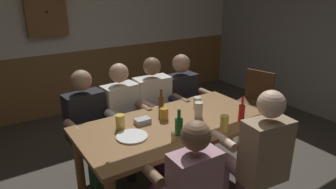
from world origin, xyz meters
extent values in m
cube|color=beige|center=(0.00, 2.80, 1.69)|extent=(5.95, 0.12, 1.41)
cube|color=brown|center=(0.00, 2.80, 0.49)|extent=(5.95, 0.12, 0.99)
cube|color=brown|center=(0.00, 0.12, 0.75)|extent=(1.80, 0.92, 0.04)
cylinder|color=brown|center=(0.82, -0.26, 0.37)|extent=(0.08, 0.08, 0.73)
cylinder|color=brown|center=(-0.82, 0.50, 0.37)|extent=(0.08, 0.08, 0.73)
cylinder|color=brown|center=(0.82, 0.50, 0.37)|extent=(0.08, 0.08, 0.73)
cube|color=black|center=(-0.61, 0.88, 0.71)|extent=(0.41, 0.24, 0.50)
sphere|color=#9E755B|center=(-0.61, 0.88, 1.09)|extent=(0.21, 0.21, 0.21)
cylinder|color=#33724C|center=(-0.48, 0.75, 0.48)|extent=(0.17, 0.39, 0.13)
cylinder|color=#33724C|center=(-0.70, 0.73, 0.48)|extent=(0.17, 0.39, 0.13)
cylinder|color=#33724C|center=(-0.46, 0.56, 0.21)|extent=(0.10, 0.10, 0.42)
cylinder|color=#33724C|center=(-0.68, 0.54, 0.21)|extent=(0.10, 0.10, 0.42)
cylinder|color=#9E755B|center=(-0.35, 0.66, 0.73)|extent=(0.11, 0.29, 0.08)
cylinder|color=#9E755B|center=(-0.81, 0.61, 0.73)|extent=(0.11, 0.29, 0.08)
cube|color=silver|center=(-0.20, 0.88, 0.72)|extent=(0.40, 0.25, 0.51)
sphere|color=tan|center=(-0.20, 0.88, 1.10)|extent=(0.21, 0.21, 0.21)
cylinder|color=black|center=(-0.09, 0.75, 0.48)|extent=(0.17, 0.39, 0.13)
cylinder|color=black|center=(-0.29, 0.73, 0.48)|extent=(0.17, 0.39, 0.13)
cylinder|color=black|center=(-0.07, 0.56, 0.21)|extent=(0.10, 0.10, 0.42)
cylinder|color=black|center=(-0.27, 0.54, 0.21)|extent=(0.10, 0.10, 0.42)
cylinder|color=tan|center=(0.04, 0.65, 0.74)|extent=(0.11, 0.29, 0.08)
cylinder|color=silver|center=(-0.40, 0.61, 0.74)|extent=(0.11, 0.29, 0.08)
cube|color=silver|center=(0.20, 0.88, 0.72)|extent=(0.42, 0.23, 0.53)
sphere|color=brown|center=(0.20, 0.88, 1.12)|extent=(0.20, 0.20, 0.20)
cylinder|color=#6B2D66|center=(0.31, 0.71, 0.48)|extent=(0.15, 0.44, 0.13)
cylinder|color=#6B2D66|center=(0.08, 0.72, 0.48)|extent=(0.15, 0.44, 0.13)
cylinder|color=#6B2D66|center=(0.30, 0.49, 0.21)|extent=(0.10, 0.10, 0.42)
cylinder|color=#6B2D66|center=(0.07, 0.50, 0.21)|extent=(0.10, 0.10, 0.42)
cylinder|color=brown|center=(0.43, 0.62, 0.75)|extent=(0.09, 0.28, 0.08)
cylinder|color=brown|center=(-0.04, 0.64, 0.75)|extent=(0.09, 0.28, 0.08)
cube|color=black|center=(0.61, 0.88, 0.71)|extent=(0.40, 0.23, 0.50)
sphere|color=#9E755B|center=(0.61, 0.88, 1.10)|extent=(0.22, 0.22, 0.22)
cylinder|color=black|center=(0.72, 0.72, 0.48)|extent=(0.14, 0.42, 0.13)
cylinder|color=black|center=(0.50, 0.72, 0.48)|extent=(0.14, 0.42, 0.13)
cylinder|color=black|center=(0.73, 0.51, 0.21)|extent=(0.10, 0.10, 0.42)
cylinder|color=black|center=(0.51, 0.51, 0.21)|extent=(0.10, 0.10, 0.42)
cylinder|color=#9E755B|center=(0.84, 0.64, 0.73)|extent=(0.09, 0.28, 0.08)
cylinder|color=black|center=(0.39, 0.62, 0.73)|extent=(0.09, 0.28, 0.08)
cube|color=#B78493|center=(-0.36, -0.64, 0.70)|extent=(0.35, 0.21, 0.49)
sphere|color=brown|center=(-0.36, -0.64, 1.08)|extent=(0.20, 0.20, 0.20)
cylinder|color=brown|center=(-0.56, -0.39, 0.73)|extent=(0.09, 0.28, 0.08)
cylinder|color=brown|center=(-0.15, -0.40, 0.73)|extent=(0.09, 0.28, 0.08)
cube|color=#997F60|center=(0.36, -0.64, 0.73)|extent=(0.41, 0.27, 0.54)
sphere|color=beige|center=(0.36, -0.64, 1.14)|extent=(0.22, 0.22, 0.22)
cylinder|color=#B78493|center=(0.27, -0.48, 0.48)|extent=(0.18, 0.43, 0.13)
cylinder|color=#B78493|center=(0.48, -0.50, 0.48)|extent=(0.18, 0.43, 0.13)
cylinder|color=#B78493|center=(0.30, -0.27, 0.21)|extent=(0.10, 0.10, 0.42)
cylinder|color=#B78493|center=(0.51, -0.29, 0.21)|extent=(0.10, 0.10, 0.42)
cylinder|color=beige|center=(0.17, -0.36, 0.76)|extent=(0.11, 0.29, 0.08)
cylinder|color=#997F60|center=(0.61, -0.42, 0.76)|extent=(0.11, 0.29, 0.08)
cube|color=brown|center=(1.57, 0.58, 0.45)|extent=(0.55, 0.55, 0.02)
cube|color=brown|center=(1.76, 0.63, 0.67)|extent=(0.14, 0.39, 0.42)
cylinder|color=brown|center=(1.44, 0.34, 0.22)|extent=(0.04, 0.04, 0.44)
cylinder|color=brown|center=(1.34, 0.71, 0.22)|extent=(0.04, 0.04, 0.44)
cylinder|color=brown|center=(1.81, 0.45, 0.22)|extent=(0.04, 0.04, 0.44)
cylinder|color=brown|center=(1.70, 0.81, 0.22)|extent=(0.04, 0.04, 0.44)
cylinder|color=#F9E08C|center=(-0.21, -0.17, 0.81)|extent=(0.04, 0.04, 0.08)
cube|color=#B2B7BC|center=(-0.26, 0.27, 0.80)|extent=(0.14, 0.10, 0.05)
cylinder|color=white|center=(-0.46, 0.08, 0.78)|extent=(0.27, 0.27, 0.01)
cylinder|color=#593314|center=(0.00, 0.36, 0.87)|extent=(0.05, 0.05, 0.19)
cylinder|color=#593314|center=(0.00, 0.36, 1.00)|extent=(0.03, 0.03, 0.07)
cylinder|color=red|center=(0.54, -0.19, 0.85)|extent=(0.06, 0.06, 0.16)
cylinder|color=red|center=(0.54, -0.19, 0.98)|extent=(0.02, 0.02, 0.09)
cylinder|color=#195923|center=(-0.10, -0.09, 0.85)|extent=(0.07, 0.07, 0.15)
cylinder|color=#195923|center=(-0.10, -0.09, 0.96)|extent=(0.03, 0.03, 0.08)
cylinder|color=#E5C64C|center=(-0.48, 0.28, 0.84)|extent=(0.08, 0.08, 0.13)
cylinder|color=#E5C64C|center=(0.26, -0.26, 0.85)|extent=(0.07, 0.07, 0.15)
cylinder|color=white|center=(0.26, 0.10, 0.85)|extent=(0.08, 0.08, 0.15)
cylinder|color=white|center=(0.40, 0.30, 0.83)|extent=(0.08, 0.08, 0.12)
cylinder|color=gold|center=(-0.04, 0.24, 0.83)|extent=(0.08, 0.08, 0.11)
cube|color=brown|center=(-0.48, 2.67, 1.62)|extent=(0.56, 0.12, 0.70)
sphere|color=black|center=(-0.48, 2.60, 1.62)|extent=(0.03, 0.03, 0.03)
camera|label=1|loc=(-1.46, -2.00, 2.00)|focal=32.56mm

